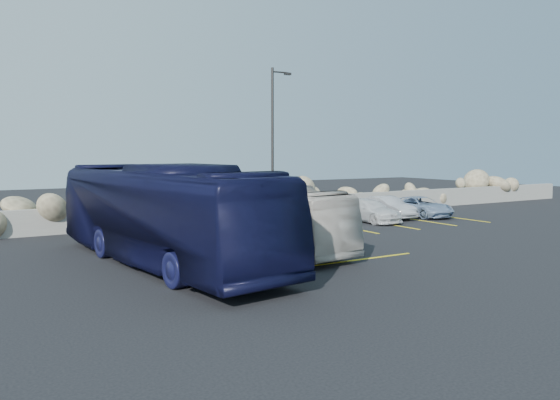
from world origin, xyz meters
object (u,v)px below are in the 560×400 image
lamppost (273,142)px  car_a (274,214)px  tour_coach (164,214)px  car_c (369,210)px  car_d (421,207)px  vintage_bus (260,216)px  car_b (387,207)px

lamppost → car_a: 3.85m
tour_coach → car_c: 14.26m
car_d → lamppost: bearing=175.5°
lamppost → car_c: bearing=-14.3°
car_a → car_d: size_ratio=1.04×
tour_coach → car_a: size_ratio=2.79×
car_a → car_d: car_a is taller
car_a → car_d: 10.03m
vintage_bus → tour_coach: 4.33m
car_a → tour_coach: bearing=-150.2°
vintage_bus → lamppost: bearing=49.3°
lamppost → tour_coach: bearing=-141.1°
car_a → car_c: (5.96, -0.04, -0.14)m
lamppost → tour_coach: 10.64m
tour_coach → car_a: tour_coach is taller
lamppost → car_b: lamppost is taller
car_c → car_d: car_c is taller
car_b → car_c: 2.01m
vintage_bus → car_c: vintage_bus is taller
lamppost → car_d: size_ratio=1.91×
car_a → car_c: 5.96m
vintage_bus → car_a: bearing=48.0°
car_d → car_b: bearing=170.7°
lamppost → vintage_bus: size_ratio=0.87×
vintage_bus → tour_coach: bearing=-173.9°
tour_coach → car_d: bearing=10.1°
car_b → car_c: car_b is taller
lamppost → car_b: (7.12, -0.68, -3.68)m
tour_coach → car_b: tour_coach is taller
tour_coach → car_c: tour_coach is taller
vintage_bus → car_b: (10.93, 4.88, -0.66)m
vintage_bus → car_c: size_ratio=2.19×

